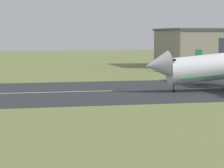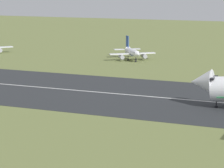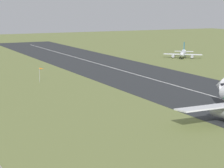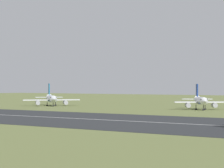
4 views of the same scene
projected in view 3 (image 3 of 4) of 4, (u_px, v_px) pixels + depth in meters
ground_plane at (47, 106)px, 143.56m from camera, size 743.31×743.31×0.00m
runway_strip at (193, 91)px, 169.64m from camera, size 503.31×49.49×0.06m
runway_centreline at (193, 91)px, 169.64m from camera, size 452.98×0.70×0.01m
airplane_parked_west at (183, 54)px, 273.92m from camera, size 20.66×21.36×9.51m
windsock_pole at (41, 69)px, 188.35m from camera, size 1.97×1.91×6.12m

